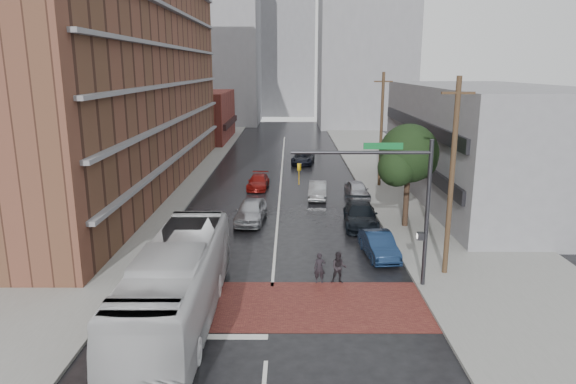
{
  "coord_description": "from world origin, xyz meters",
  "views": [
    {
      "loc": [
        0.87,
        -20.61,
        10.38
      ],
      "look_at": [
        0.75,
        7.61,
        3.5
      ],
      "focal_mm": 32.0,
      "sensor_mm": 36.0,
      "label": 1
    }
  ],
  "objects_px": {
    "car_travel_a": "(251,211)",
    "car_parked_mid": "(360,215)",
    "car_parked_near": "(379,245)",
    "car_travel_c": "(258,182)",
    "pedestrian_b": "(339,268)",
    "car_parked_far": "(357,190)",
    "pedestrian_a": "(320,268)",
    "car_travel_b": "(318,190)",
    "suv_travel": "(303,158)",
    "transit_bus": "(178,283)"
  },
  "relations": [
    {
      "from": "car_travel_a",
      "to": "car_parked_mid",
      "type": "bearing_deg",
      "value": -1.77
    },
    {
      "from": "car_parked_near",
      "to": "car_travel_c",
      "type": "bearing_deg",
      "value": 109.07
    },
    {
      "from": "pedestrian_b",
      "to": "car_travel_a",
      "type": "xyz_separation_m",
      "value": [
        -5.1,
        10.15,
        0.0
      ]
    },
    {
      "from": "car_travel_c",
      "to": "car_parked_far",
      "type": "xyz_separation_m",
      "value": [
        8.24,
        -3.41,
        0.09
      ]
    },
    {
      "from": "car_travel_a",
      "to": "car_parked_far",
      "type": "distance_m",
      "value": 10.51
    },
    {
      "from": "pedestrian_a",
      "to": "car_parked_mid",
      "type": "xyz_separation_m",
      "value": [
        3.25,
        9.32,
        -0.0
      ]
    },
    {
      "from": "pedestrian_b",
      "to": "car_parked_mid",
      "type": "distance_m",
      "value": 9.6
    },
    {
      "from": "car_travel_b",
      "to": "suv_travel",
      "type": "xyz_separation_m",
      "value": [
        -0.82,
        15.28,
        0.01
      ]
    },
    {
      "from": "car_travel_a",
      "to": "car_parked_near",
      "type": "distance_m",
      "value": 10.1
    },
    {
      "from": "suv_travel",
      "to": "car_parked_near",
      "type": "bearing_deg",
      "value": -75.45
    },
    {
      "from": "car_parked_far",
      "to": "car_travel_b",
      "type": "bearing_deg",
      "value": 177.09
    },
    {
      "from": "pedestrian_b",
      "to": "car_travel_a",
      "type": "height_order",
      "value": "car_travel_a"
    },
    {
      "from": "car_parked_near",
      "to": "car_parked_far",
      "type": "height_order",
      "value": "car_parked_far"
    },
    {
      "from": "pedestrian_b",
      "to": "car_parked_near",
      "type": "height_order",
      "value": "pedestrian_b"
    },
    {
      "from": "car_travel_c",
      "to": "car_parked_far",
      "type": "distance_m",
      "value": 8.92
    },
    {
      "from": "transit_bus",
      "to": "pedestrian_a",
      "type": "relative_size",
      "value": 7.97
    },
    {
      "from": "pedestrian_a",
      "to": "pedestrian_b",
      "type": "relative_size",
      "value": 0.97
    },
    {
      "from": "car_parked_far",
      "to": "car_travel_c",
      "type": "bearing_deg",
      "value": 153.19
    },
    {
      "from": "suv_travel",
      "to": "car_parked_mid",
      "type": "height_order",
      "value": "car_parked_mid"
    },
    {
      "from": "car_parked_near",
      "to": "car_parked_mid",
      "type": "distance_m",
      "value": 5.74
    },
    {
      "from": "suv_travel",
      "to": "car_parked_near",
      "type": "relative_size",
      "value": 1.16
    },
    {
      "from": "pedestrian_a",
      "to": "suv_travel",
      "type": "xyz_separation_m",
      "value": [
        -0.05,
        32.02,
        -0.09
      ]
    },
    {
      "from": "car_travel_c",
      "to": "pedestrian_b",
      "type": "bearing_deg",
      "value": -72.36
    },
    {
      "from": "transit_bus",
      "to": "pedestrian_b",
      "type": "relative_size",
      "value": 7.7
    },
    {
      "from": "pedestrian_a",
      "to": "car_travel_c",
      "type": "bearing_deg",
      "value": 101.89
    },
    {
      "from": "car_parked_near",
      "to": "car_parked_far",
      "type": "distance_m",
      "value": 13.24
    },
    {
      "from": "car_parked_near",
      "to": "car_parked_mid",
      "type": "relative_size",
      "value": 0.8
    },
    {
      "from": "pedestrian_a",
      "to": "car_travel_c",
      "type": "relative_size",
      "value": 0.37
    },
    {
      "from": "transit_bus",
      "to": "pedestrian_b",
      "type": "distance_m",
      "value": 8.15
    },
    {
      "from": "car_parked_mid",
      "to": "car_parked_far",
      "type": "relative_size",
      "value": 1.29
    },
    {
      "from": "car_travel_b",
      "to": "pedestrian_b",
      "type": "bearing_deg",
      "value": -85.21
    },
    {
      "from": "transit_bus",
      "to": "car_parked_mid",
      "type": "distance_m",
      "value": 16.3
    },
    {
      "from": "car_parked_mid",
      "to": "car_travel_c",
      "type": "bearing_deg",
      "value": 127.79
    },
    {
      "from": "car_travel_b",
      "to": "car_parked_mid",
      "type": "height_order",
      "value": "car_parked_mid"
    },
    {
      "from": "car_travel_c",
      "to": "car_parked_mid",
      "type": "distance_m",
      "value": 13.25
    },
    {
      "from": "transit_bus",
      "to": "car_travel_c",
      "type": "height_order",
      "value": "transit_bus"
    },
    {
      "from": "car_travel_c",
      "to": "car_travel_a",
      "type": "bearing_deg",
      "value": -86.16
    },
    {
      "from": "transit_bus",
      "to": "suv_travel",
      "type": "xyz_separation_m",
      "value": [
        6.05,
        36.02,
        -1.03
      ]
    },
    {
      "from": "car_travel_c",
      "to": "suv_travel",
      "type": "bearing_deg",
      "value": 73.53
    },
    {
      "from": "transit_bus",
      "to": "pedestrian_a",
      "type": "height_order",
      "value": "transit_bus"
    },
    {
      "from": "transit_bus",
      "to": "car_travel_a",
      "type": "bearing_deg",
      "value": 81.97
    },
    {
      "from": "pedestrian_b",
      "to": "car_travel_a",
      "type": "bearing_deg",
      "value": 119.3
    },
    {
      "from": "car_travel_a",
      "to": "car_travel_c",
      "type": "height_order",
      "value": "car_travel_a"
    },
    {
      "from": "car_travel_b",
      "to": "suv_travel",
      "type": "relative_size",
      "value": 0.84
    },
    {
      "from": "pedestrian_b",
      "to": "car_travel_b",
      "type": "xyz_separation_m",
      "value": [
        -0.18,
        16.74,
        -0.12
      ]
    },
    {
      "from": "car_travel_a",
      "to": "car_parked_near",
      "type": "relative_size",
      "value": 1.11
    },
    {
      "from": "car_travel_c",
      "to": "car_parked_near",
      "type": "xyz_separation_m",
      "value": [
        7.78,
        -16.65,
        0.08
      ]
    },
    {
      "from": "car_travel_c",
      "to": "car_parked_near",
      "type": "relative_size",
      "value": 1.0
    },
    {
      "from": "pedestrian_b",
      "to": "car_travel_b",
      "type": "height_order",
      "value": "pedestrian_b"
    },
    {
      "from": "car_travel_a",
      "to": "car_travel_b",
      "type": "height_order",
      "value": "car_travel_a"
    }
  ]
}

